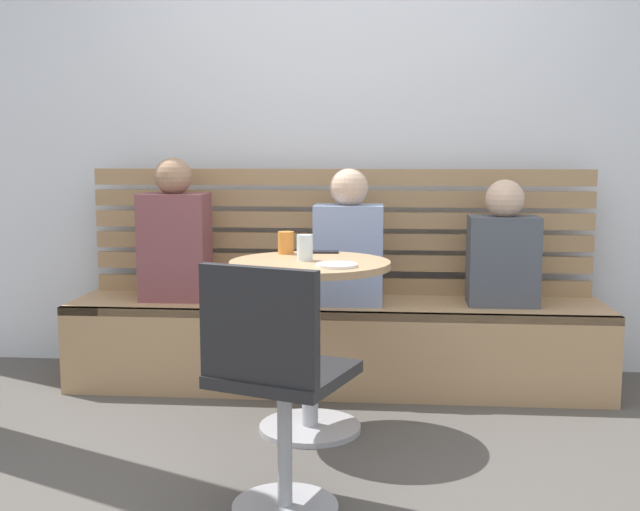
# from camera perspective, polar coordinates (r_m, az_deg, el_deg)

# --- Properties ---
(ground) EXTENTS (8.00, 8.00, 0.00)m
(ground) POSITION_cam_1_polar(r_m,az_deg,el_deg) (2.91, -0.48, -16.60)
(ground) COLOR #514C47
(back_wall) EXTENTS (5.20, 0.10, 2.90)m
(back_wall) POSITION_cam_1_polar(r_m,az_deg,el_deg) (4.30, 1.61, 11.05)
(back_wall) COLOR silver
(back_wall) RESTS_ON ground
(booth_bench) EXTENTS (2.70, 0.52, 0.44)m
(booth_bench) POSITION_cam_1_polar(r_m,az_deg,el_deg) (3.97, 1.17, -6.55)
(booth_bench) COLOR tan
(booth_bench) RESTS_ON ground
(booth_backrest) EXTENTS (2.65, 0.04, 0.67)m
(booth_backrest) POSITION_cam_1_polar(r_m,az_deg,el_deg) (4.11, 1.41, 1.82)
(booth_backrest) COLOR #A68157
(booth_backrest) RESTS_ON booth_bench
(cafe_table) EXTENTS (0.68, 0.68, 0.74)m
(cafe_table) POSITION_cam_1_polar(r_m,az_deg,el_deg) (3.28, -0.75, -4.24)
(cafe_table) COLOR #ADADB2
(cafe_table) RESTS_ON ground
(white_chair) EXTENTS (0.51, 0.51, 0.85)m
(white_chair) POSITION_cam_1_polar(r_m,az_deg,el_deg) (2.52, -3.32, -9.21)
(white_chair) COLOR #ADADB2
(white_chair) RESTS_ON ground
(person_adult) EXTENTS (0.34, 0.22, 0.73)m
(person_adult) POSITION_cam_1_polar(r_m,az_deg,el_deg) (4.01, -10.67, 1.37)
(person_adult) COLOR brown
(person_adult) RESTS_ON booth_bench
(person_child_left) EXTENTS (0.34, 0.22, 0.62)m
(person_child_left) POSITION_cam_1_polar(r_m,az_deg,el_deg) (3.92, 13.37, 0.38)
(person_child_left) COLOR #4C515B
(person_child_left) RESTS_ON booth_bench
(person_child_middle) EXTENTS (0.34, 0.22, 0.68)m
(person_child_middle) POSITION_cam_1_polar(r_m,az_deg,el_deg) (3.84, 2.13, 0.83)
(person_child_middle) COLOR #8C9EC6
(person_child_middle) RESTS_ON booth_bench
(cup_water_clear) EXTENTS (0.07, 0.07, 0.11)m
(cup_water_clear) POSITION_cam_1_polar(r_m,az_deg,el_deg) (3.25, -1.13, 0.58)
(cup_water_clear) COLOR white
(cup_water_clear) RESTS_ON cafe_table
(cup_tumbler_orange) EXTENTS (0.07, 0.07, 0.10)m
(cup_tumbler_orange) POSITION_cam_1_polar(r_m,az_deg,el_deg) (3.48, -2.53, 0.96)
(cup_tumbler_orange) COLOR orange
(cup_tumbler_orange) RESTS_ON cafe_table
(plate_small) EXTENTS (0.17, 0.17, 0.01)m
(plate_small) POSITION_cam_1_polar(r_m,az_deg,el_deg) (3.09, 1.22, -0.72)
(plate_small) COLOR white
(plate_small) RESTS_ON cafe_table
(phone_on_table) EXTENTS (0.14, 0.08, 0.01)m
(phone_on_table) POSITION_cam_1_polar(r_m,az_deg,el_deg) (3.51, 0.23, 0.27)
(phone_on_table) COLOR black
(phone_on_table) RESTS_ON cafe_table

